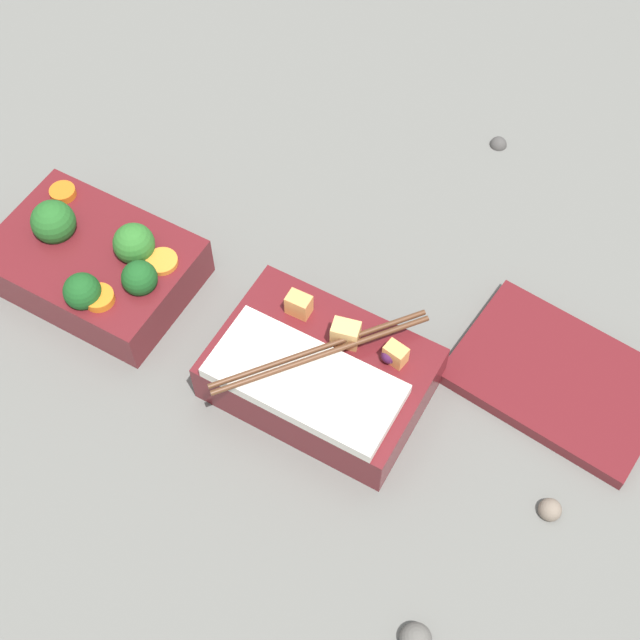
# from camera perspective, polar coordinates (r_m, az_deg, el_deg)

# --- Properties ---
(ground_plane) EXTENTS (3.00, 3.00, 0.00)m
(ground_plane) POSITION_cam_1_polar(r_m,az_deg,el_deg) (0.88, -7.54, -1.18)
(ground_plane) COLOR slate
(bento_tray_vegetable) EXTENTS (0.19, 0.13, 0.08)m
(bento_tray_vegetable) POSITION_cam_1_polar(r_m,az_deg,el_deg) (0.91, -14.22, 3.60)
(bento_tray_vegetable) COLOR maroon
(bento_tray_vegetable) RESTS_ON ground_plane
(bento_tray_rice) EXTENTS (0.19, 0.17, 0.07)m
(bento_tray_rice) POSITION_cam_1_polar(r_m,az_deg,el_deg) (0.82, -0.03, -3.41)
(bento_tray_rice) COLOR maroon
(bento_tray_rice) RESTS_ON ground_plane
(bento_lid) EXTENTS (0.20, 0.15, 0.01)m
(bento_lid) POSITION_cam_1_polar(r_m,az_deg,el_deg) (0.87, 15.04, -3.63)
(bento_lid) COLOR maroon
(bento_lid) RESTS_ON ground_plane
(pebble_0) EXTENTS (0.02, 0.02, 0.02)m
(pebble_0) POSITION_cam_1_polar(r_m,az_deg,el_deg) (0.81, 14.62, -11.41)
(pebble_0) COLOR #7A6B5B
(pebble_0) RESTS_ON ground_plane
(pebble_1) EXTENTS (0.03, 0.03, 0.03)m
(pebble_1) POSITION_cam_1_polar(r_m,az_deg,el_deg) (0.76, 6.13, -19.64)
(pebble_1) COLOR #595651
(pebble_1) RESTS_ON ground_plane
(pebble_2) EXTENTS (0.02, 0.02, 0.02)m
(pebble_2) POSITION_cam_1_polar(r_m,az_deg,el_deg) (1.05, 11.37, 11.11)
(pebble_2) COLOR #474442
(pebble_2) RESTS_ON ground_plane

